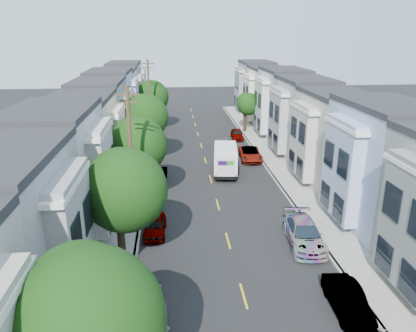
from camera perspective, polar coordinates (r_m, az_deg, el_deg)
ground at (r=27.72m, az=2.83°, el=-10.48°), size 160.00×160.00×0.00m
road_slab at (r=41.40m, az=-0.03°, el=-0.44°), size 12.00×70.00×0.02m
curb_left at (r=41.30m, az=-8.42°, el=-0.60°), size 0.30×70.00×0.15m
curb_right at (r=42.33m, az=8.15°, el=-0.11°), size 0.30×70.00×0.15m
sidewalk_left at (r=41.40m, az=-10.21°, el=-0.65°), size 2.60×70.00×0.15m
sidewalk_right at (r=42.64m, az=9.86°, el=-0.06°), size 2.60×70.00×0.15m
centerline at (r=41.40m, az=-0.03°, el=-0.46°), size 0.12×70.00×0.01m
townhouse_row_left at (r=41.94m, az=-15.38°, el=-0.89°), size 5.00×70.00×8.50m
townhouse_row_right at (r=43.79m, az=14.66°, el=-0.01°), size 5.00×70.00×8.50m
tree_a at (r=13.49m, az=-16.90°, el=-20.39°), size 4.70×4.70×7.47m
tree_b at (r=22.65m, az=-11.86°, el=-3.40°), size 4.70×4.70×7.49m
tree_c at (r=31.84m, az=-10.01°, el=2.82°), size 4.54×4.54×7.27m
tree_d at (r=42.37m, az=-8.91°, el=6.84°), size 4.70×4.70×7.42m
tree_e at (r=57.35m, az=-8.03°, el=9.57°), size 4.70×4.70×7.12m
tree_far_r at (r=56.48m, az=5.57°, el=8.62°), size 3.10×3.10×5.47m
utility_pole_near at (r=27.42m, az=-10.74°, el=0.62°), size 1.60×0.26×10.00m
utility_pole_far at (r=52.74m, az=-8.26°, el=9.23°), size 1.60×0.26×10.00m
fedex_truck at (r=39.89m, az=2.46°, el=1.10°), size 2.20×5.71×2.74m
lead_sedan at (r=46.20m, az=2.28°, el=2.49°), size 2.20×4.89×1.45m
parked_left_b at (r=19.79m, az=-8.51°, el=-21.64°), size 2.35×4.84×1.41m
parked_left_c at (r=28.52m, az=-7.46°, el=-8.33°), size 1.61×3.90×1.25m
parked_left_d at (r=37.84m, az=-6.97°, el=-1.42°), size 1.60×3.88×1.27m
parked_right_a at (r=22.30m, az=19.03°, el=-17.49°), size 1.59×4.08×1.34m
parked_right_b at (r=27.67m, az=13.35°, el=-9.25°), size 2.58×5.29×1.54m
parked_right_c at (r=44.45m, az=5.95°, el=1.69°), size 2.53×4.99×1.35m
parked_right_d at (r=53.11m, az=4.09°, el=4.48°), size 1.82×4.10×1.30m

